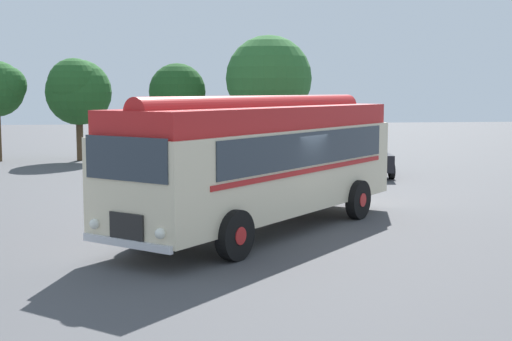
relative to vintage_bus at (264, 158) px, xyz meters
The scene contains 9 objects.
ground_plane 1.95m from the vintage_bus, 17.24° to the left, with size 120.00×120.00×0.00m, color #474749.
vintage_bus is the anchor object (origin of this frame).
car_near_left 11.60m from the vintage_bus, 99.98° to the left, with size 2.20×4.32×1.66m.
car_mid_left 11.90m from the vintage_bus, 87.43° to the left, with size 2.39×4.40×1.66m.
car_mid_right 12.37m from the vintage_bus, 74.05° to the left, with size 2.11×4.28×1.66m.
car_far_right 13.06m from the vintage_bus, 62.07° to the left, with size 2.39×4.40×1.66m.
tree_left_of_centre 20.82m from the vintage_bus, 109.22° to the left, with size 3.37×3.43×5.26m.
tree_centre 19.41m from the vintage_bus, 95.04° to the left, with size 2.93×2.93×5.02m.
tree_right_of_centre 18.98m from the vintage_bus, 81.29° to the left, with size 4.44×4.44×6.45m.
Camera 1 is at (-3.04, -18.15, 3.62)m, focal length 50.00 mm.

